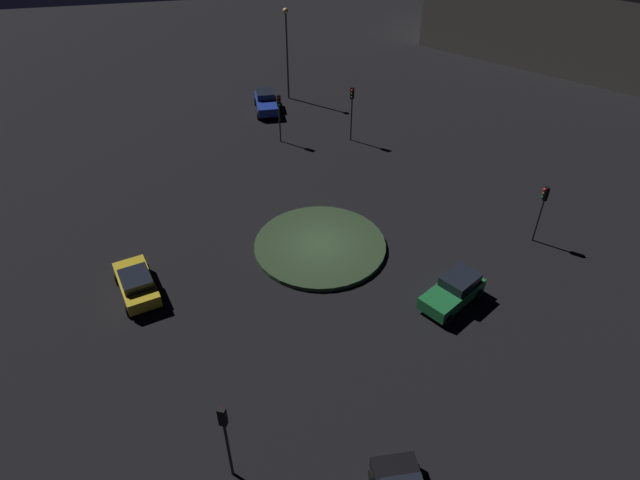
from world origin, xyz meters
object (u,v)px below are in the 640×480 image
at_px(traffic_light_northeast, 225,429).
at_px(traffic_light_south_near, 352,104).
at_px(car_green, 454,291).
at_px(traffic_light_south, 279,109).
at_px(car_yellow, 137,283).
at_px(store_building, 580,16).
at_px(streetlamp_south, 287,45).
at_px(traffic_light_west, 543,203).
at_px(car_blue, 266,102).

distance_m(traffic_light_northeast, traffic_light_south_near, 29.35).
bearing_deg(car_green, traffic_light_south, -104.15).
relative_size(traffic_light_south, traffic_light_northeast, 0.90).
bearing_deg(traffic_light_northeast, car_yellow, 45.33).
relative_size(car_yellow, store_building, 0.14).
bearing_deg(streetlamp_south, traffic_light_west, 116.32).
bearing_deg(car_yellow, traffic_light_south, -48.79).
xyz_separation_m(car_green, traffic_light_south, (6.81, -20.14, 2.03)).
bearing_deg(traffic_light_west, car_green, 39.02).
distance_m(car_green, traffic_light_south, 21.36).
xyz_separation_m(traffic_light_northeast, store_building, (-38.86, -40.96, 1.20)).
relative_size(traffic_light_south_near, streetlamp_south, 0.56).
relative_size(car_yellow, streetlamp_south, 0.53).
xyz_separation_m(car_green, traffic_light_west, (-6.99, -4.26, 2.01)).
bearing_deg(traffic_light_south_near, car_blue, -117.57).
height_order(car_yellow, traffic_light_south_near, traffic_light_south_near).
relative_size(car_green, traffic_light_west, 1.06).
bearing_deg(car_blue, traffic_light_south, 5.39).
distance_m(car_blue, traffic_light_northeast, 34.44).
bearing_deg(streetlamp_south, car_blue, 44.04).
bearing_deg(store_building, car_yellow, 82.05).
bearing_deg(car_yellow, car_blue, -40.30).
xyz_separation_m(car_yellow, traffic_light_south_near, (-15.82, -15.38, 2.42)).
xyz_separation_m(traffic_light_south, traffic_light_west, (-13.80, 15.89, -0.02)).
relative_size(car_yellow, traffic_light_northeast, 0.98).
bearing_deg(streetlamp_south, traffic_light_south, 77.32).
height_order(car_blue, streetlamp_south, streetlamp_south).
height_order(car_green, traffic_light_northeast, traffic_light_northeast).
bearing_deg(car_green, store_building, -161.27).
height_order(car_yellow, traffic_light_south, traffic_light_south).
bearing_deg(car_blue, streetlamp_south, 135.10).
xyz_separation_m(traffic_light_south_near, streetlamp_south, (3.77, -9.12, 1.79)).
relative_size(traffic_light_northeast, traffic_light_south_near, 0.98).
distance_m(car_yellow, store_building, 52.41).
bearing_deg(traffic_light_northeast, car_blue, 15.62).
bearing_deg(car_green, streetlamp_south, -112.94).
bearing_deg(traffic_light_south, traffic_light_west, 38.71).
relative_size(car_yellow, traffic_light_south, 1.08).
bearing_deg(streetlamp_south, traffic_light_south_near, 112.46).
bearing_deg(car_yellow, streetlamp_south, -42.87).
height_order(streetlamp_south, store_building, store_building).
distance_m(car_yellow, traffic_light_south, 19.28).
bearing_deg(car_yellow, store_building, -72.65).
relative_size(car_yellow, traffic_light_west, 1.09).
relative_size(car_green, store_building, 0.14).
relative_size(car_blue, traffic_light_west, 1.06).
bearing_deg(car_blue, traffic_light_south_near, 42.54).
height_order(car_green, car_yellow, car_green).
xyz_separation_m(traffic_light_west, traffic_light_south_near, (8.18, -15.03, 0.36)).
height_order(car_yellow, streetlamp_south, streetlamp_south).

